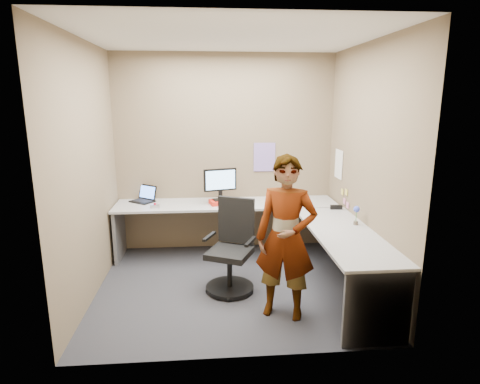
{
  "coord_description": "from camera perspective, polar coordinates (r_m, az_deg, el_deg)",
  "views": [
    {
      "loc": [
        -0.25,
        -4.23,
        2.11
      ],
      "look_at": [
        0.12,
        0.25,
        1.05
      ],
      "focal_mm": 30.0,
      "sensor_mm": 36.0,
      "label": 1
    }
  ],
  "objects": [
    {
      "name": "wall_left",
      "position": [
        4.47,
        -20.91,
        2.62
      ],
      "size": [
        0.0,
        2.7,
        2.7
      ],
      "primitive_type": "plane",
      "rotation": [
        1.57,
        0.0,
        1.57
      ],
      "color": "#736147",
      "rests_on": "ground"
    },
    {
      "name": "trackball_mouse",
      "position": [
        5.26,
        -11.98,
        -1.95
      ],
      "size": [
        0.12,
        0.08,
        0.07
      ],
      "color": "#B7B7BC",
      "rests_on": "desk"
    },
    {
      "name": "sticky_note_b",
      "position": [
        5.29,
        14.62,
        -1.28
      ],
      "size": [
        0.01,
        0.07,
        0.07
      ],
      "primitive_type": "cube",
      "color": "pink",
      "rests_on": "wall_right"
    },
    {
      "name": "laptop",
      "position": [
        5.62,
        -13.41,
        -0.74
      ],
      "size": [
        0.39,
        0.38,
        0.21
      ],
      "rotation": [
        0.0,
        0.0,
        -0.65
      ],
      "color": "black",
      "rests_on": "desk"
    },
    {
      "name": "origami",
      "position": [
        5.17,
        -0.29,
        -1.86
      ],
      "size": [
        0.1,
        0.1,
        0.06
      ],
      "primitive_type": "cone",
      "color": "white",
      "rests_on": "desk"
    },
    {
      "name": "ground",
      "position": [
        4.73,
        -1.24,
        -13.22
      ],
      "size": [
        3.0,
        3.0,
        0.0
      ],
      "primitive_type": "plane",
      "color": "#28282D",
      "rests_on": "ground"
    },
    {
      "name": "paper_ream",
      "position": [
        5.33,
        -2.79,
        -1.44
      ],
      "size": [
        0.32,
        0.27,
        0.06
      ],
      "primitive_type": "cube",
      "rotation": [
        0.0,
        0.0,
        0.26
      ],
      "color": "red",
      "rests_on": "desk"
    },
    {
      "name": "flower",
      "position": [
        4.62,
        16.23,
        -2.8
      ],
      "size": [
        0.07,
        0.07,
        0.22
      ],
      "color": "brown",
      "rests_on": "desk"
    },
    {
      "name": "person",
      "position": [
        3.88,
        6.54,
        -6.54
      ],
      "size": [
        0.68,
        0.56,
        1.6
      ],
      "primitive_type": "imported",
      "rotation": [
        0.0,
        0.0,
        -0.36
      ],
      "color": "#999399",
      "rests_on": "ground"
    },
    {
      "name": "sticky_note_d",
      "position": [
        5.36,
        14.34,
        0.02
      ],
      "size": [
        0.01,
        0.07,
        0.07
      ],
      "primitive_type": "cube",
      "color": "#F2E059",
      "rests_on": "wall_right"
    },
    {
      "name": "wall_right",
      "position": [
        4.64,
        17.53,
        3.23
      ],
      "size": [
        0.0,
        2.7,
        2.7
      ],
      "primitive_type": "plane",
      "rotation": [
        1.57,
        0.0,
        -1.57
      ],
      "color": "#736147",
      "rests_on": "ground"
    },
    {
      "name": "calendar_white",
      "position": [
        5.48,
        13.86,
        3.86
      ],
      "size": [
        0.01,
        0.28,
        0.38
      ],
      "primitive_type": "cube",
      "color": "white",
      "rests_on": "wall_right"
    },
    {
      "name": "office_chair",
      "position": [
        4.51,
        -1.21,
        -8.82
      ],
      "size": [
        0.59,
        0.59,
        1.01
      ],
      "rotation": [
        0.0,
        0.0,
        -0.43
      ],
      "color": "black",
      "rests_on": "ground"
    },
    {
      "name": "ceiling",
      "position": [
        4.28,
        -1.44,
        21.21
      ],
      "size": [
        3.0,
        3.0,
        0.0
      ],
      "primitive_type": "plane",
      "rotation": [
        3.14,
        0.0,
        0.0
      ],
      "color": "white",
      "rests_on": "wall_back"
    },
    {
      "name": "sticky_note_a",
      "position": [
        5.21,
        14.89,
        -0.03
      ],
      "size": [
        0.01,
        0.07,
        0.07
      ],
      "primitive_type": "cube",
      "color": "#F2E059",
      "rests_on": "wall_right"
    },
    {
      "name": "wall_back",
      "position": [
        5.58,
        -2.14,
        5.44
      ],
      "size": [
        3.0,
        0.0,
        3.0
      ],
      "primitive_type": "plane",
      "rotation": [
        1.57,
        0.0,
        0.0
      ],
      "color": "#736147",
      "rests_on": "ground"
    },
    {
      "name": "desk",
      "position": [
        4.91,
        3.56,
        -4.82
      ],
      "size": [
        2.98,
        2.58,
        0.73
      ],
      "color": "#A4A4A4",
      "rests_on": "ground"
    },
    {
      "name": "stapler",
      "position": [
        5.22,
        13.53,
        -2.11
      ],
      "size": [
        0.15,
        0.05,
        0.05
      ],
      "primitive_type": "cube",
      "rotation": [
        0.0,
        0.0,
        -0.09
      ],
      "color": "black",
      "rests_on": "desk"
    },
    {
      "name": "monitor",
      "position": [
        5.28,
        -2.83,
        1.49
      ],
      "size": [
        0.44,
        0.18,
        0.42
      ],
      "rotation": [
        0.0,
        0.0,
        0.26
      ],
      "color": "black",
      "rests_on": "paper_ream"
    },
    {
      "name": "sticky_note_c",
      "position": [
        5.19,
        15.04,
        -1.82
      ],
      "size": [
        0.01,
        0.07,
        0.07
      ],
      "primitive_type": "cube",
      "color": "pink",
      "rests_on": "wall_right"
    },
    {
      "name": "calendar_purple",
      "position": [
        5.63,
        3.49,
        4.98
      ],
      "size": [
        0.3,
        0.01,
        0.4
      ],
      "primitive_type": "cube",
      "color": "#846BB7",
      "rests_on": "wall_back"
    }
  ]
}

